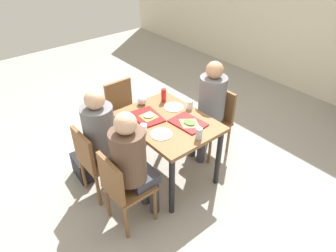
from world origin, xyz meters
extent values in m
cube|color=#9E998E|center=(0.00, 0.00, -0.01)|extent=(10.00, 10.00, 0.02)
cube|color=beige|center=(0.00, 3.20, 1.40)|extent=(10.00, 0.10, 2.80)
cube|color=brown|center=(0.00, 0.00, 0.76)|extent=(1.05, 0.79, 0.04)
cylinder|color=black|center=(-0.47, -0.34, 0.37)|extent=(0.06, 0.06, 0.74)
cylinder|color=black|center=(0.47, -0.34, 0.37)|extent=(0.06, 0.06, 0.74)
cylinder|color=black|center=(-0.47, 0.34, 0.37)|extent=(0.06, 0.06, 0.74)
cylinder|color=black|center=(0.47, 0.34, 0.37)|extent=(0.06, 0.06, 0.74)
cube|color=brown|center=(-0.26, -0.70, 0.44)|extent=(0.40, 0.40, 0.03)
cube|color=brown|center=(-0.26, -0.88, 0.65)|extent=(0.38, 0.04, 0.40)
cylinder|color=brown|center=(-0.43, -0.53, 0.21)|extent=(0.04, 0.04, 0.42)
cylinder|color=brown|center=(-0.09, -0.53, 0.21)|extent=(0.04, 0.04, 0.42)
cylinder|color=brown|center=(-0.43, -0.87, 0.21)|extent=(0.04, 0.04, 0.42)
cylinder|color=brown|center=(-0.09, -0.87, 0.21)|extent=(0.04, 0.04, 0.42)
cube|color=brown|center=(0.26, -0.70, 0.44)|extent=(0.40, 0.40, 0.03)
cube|color=brown|center=(0.26, -0.88, 0.65)|extent=(0.38, 0.04, 0.40)
cylinder|color=brown|center=(0.09, -0.53, 0.21)|extent=(0.04, 0.04, 0.42)
cylinder|color=brown|center=(0.43, -0.53, 0.21)|extent=(0.04, 0.04, 0.42)
cylinder|color=brown|center=(0.09, -0.87, 0.21)|extent=(0.04, 0.04, 0.42)
cylinder|color=brown|center=(0.43, -0.87, 0.21)|extent=(0.04, 0.04, 0.42)
cube|color=brown|center=(0.00, 0.70, 0.44)|extent=(0.40, 0.40, 0.03)
cube|color=brown|center=(0.00, 0.88, 0.65)|extent=(0.38, 0.04, 0.40)
cylinder|color=brown|center=(0.17, 0.53, 0.21)|extent=(0.04, 0.04, 0.42)
cylinder|color=brown|center=(-0.17, 0.53, 0.21)|extent=(0.04, 0.04, 0.42)
cylinder|color=brown|center=(0.17, 0.87, 0.21)|extent=(0.04, 0.04, 0.42)
cylinder|color=brown|center=(-0.17, 0.87, 0.21)|extent=(0.04, 0.04, 0.42)
cube|color=brown|center=(-0.83, 0.00, 0.44)|extent=(0.40, 0.40, 0.03)
cube|color=brown|center=(-1.01, 0.00, 0.65)|extent=(0.04, 0.38, 0.40)
cylinder|color=brown|center=(-0.66, 0.17, 0.21)|extent=(0.04, 0.04, 0.42)
cylinder|color=brown|center=(-0.66, -0.17, 0.21)|extent=(0.04, 0.04, 0.42)
cylinder|color=brown|center=(-1.00, 0.17, 0.21)|extent=(0.04, 0.04, 0.42)
cylinder|color=brown|center=(-1.00, -0.17, 0.21)|extent=(0.04, 0.04, 0.42)
cylinder|color=#383842|center=(-0.34, -0.47, 0.23)|extent=(0.10, 0.10, 0.45)
cylinder|color=#383842|center=(-0.18, -0.47, 0.23)|extent=(0.10, 0.10, 0.45)
cube|color=#383842|center=(-0.26, -0.57, 0.50)|extent=(0.32, 0.28, 0.10)
cylinder|color=slate|center=(-0.26, -0.68, 0.81)|extent=(0.32, 0.32, 0.52)
sphere|color=#DBAD89|center=(-0.26, -0.68, 1.16)|extent=(0.20, 0.20, 0.20)
cylinder|color=#383842|center=(0.18, -0.47, 0.23)|extent=(0.10, 0.10, 0.45)
cylinder|color=#383842|center=(0.34, -0.47, 0.23)|extent=(0.10, 0.10, 0.45)
cube|color=#383842|center=(0.26, -0.57, 0.50)|extent=(0.32, 0.28, 0.10)
cylinder|color=brown|center=(0.26, -0.68, 0.81)|extent=(0.32, 0.32, 0.52)
sphere|color=#DBAD89|center=(0.26, -0.68, 1.16)|extent=(0.20, 0.20, 0.20)
cylinder|color=#383842|center=(0.08, 0.47, 0.23)|extent=(0.10, 0.10, 0.45)
cylinder|color=#383842|center=(-0.08, 0.47, 0.23)|extent=(0.10, 0.10, 0.45)
cube|color=#383842|center=(0.00, 0.57, 0.50)|extent=(0.32, 0.28, 0.10)
cylinder|color=slate|center=(0.00, 0.68, 0.81)|extent=(0.32, 0.32, 0.52)
sphere|color=tan|center=(0.00, 0.68, 1.16)|extent=(0.20, 0.20, 0.20)
cube|color=#B21414|center=(-0.18, -0.14, 0.79)|extent=(0.39, 0.30, 0.02)
cube|color=#B21414|center=(0.18, 0.12, 0.79)|extent=(0.38, 0.29, 0.02)
cylinder|color=white|center=(-0.16, 0.22, 0.78)|extent=(0.22, 0.22, 0.01)
cylinder|color=white|center=(0.16, -0.22, 0.78)|extent=(0.22, 0.22, 0.01)
pyramid|color=#C68C47|center=(-0.17, -0.13, 0.80)|extent=(0.23, 0.23, 0.01)
ellipsoid|color=#D8C67F|center=(-0.17, -0.13, 0.81)|extent=(0.16, 0.16, 0.01)
pyramid|color=#DBAD60|center=(0.21, 0.12, 0.80)|extent=(0.22, 0.20, 0.01)
ellipsoid|color=#4C7233|center=(0.21, 0.12, 0.81)|extent=(0.16, 0.14, 0.01)
cylinder|color=white|center=(-0.03, 0.34, 0.83)|extent=(0.07, 0.07, 0.10)
cylinder|color=white|center=(0.03, -0.34, 0.83)|extent=(0.07, 0.07, 0.10)
cylinder|color=#B7BCC6|center=(0.45, 0.02, 0.84)|extent=(0.07, 0.07, 0.12)
cylinder|color=red|center=(-0.34, 0.22, 0.86)|extent=(0.06, 0.06, 0.16)
sphere|color=silver|center=(-0.45, -0.02, 0.83)|extent=(0.10, 0.10, 0.10)
cube|color=black|center=(-0.61, -0.80, 0.14)|extent=(0.33, 0.19, 0.28)
camera|label=1|loc=(2.11, -1.75, 2.59)|focal=32.93mm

